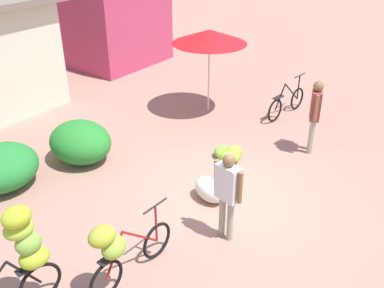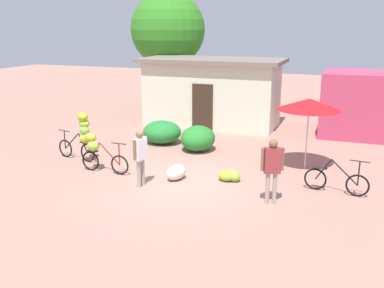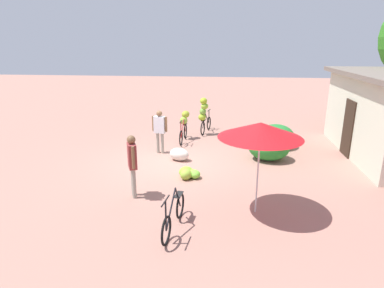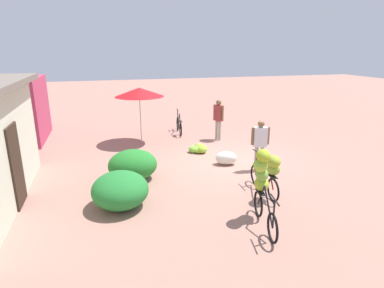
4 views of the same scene
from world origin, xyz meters
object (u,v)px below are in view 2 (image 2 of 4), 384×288
at_px(building_low, 212,92).
at_px(produce_sack, 176,172).
at_px(tree_behind_building, 168,30).
at_px(bicycle_leftmost, 82,133).
at_px(market_umbrella, 309,104).
at_px(bicycle_near_pile, 96,149).
at_px(bicycle_center_loaded, 336,181).
at_px(banana_pile_on_ground, 229,175).
at_px(shop_pink, 363,104).
at_px(person_bystander, 272,164).
at_px(person_vendor, 140,153).

bearing_deg(building_low, produce_sack, -80.21).
relative_size(tree_behind_building, bicycle_leftmost, 3.66).
relative_size(building_low, market_umbrella, 2.78).
height_order(bicycle_near_pile, produce_sack, bicycle_near_pile).
xyz_separation_m(bicycle_leftmost, bicycle_near_pile, (1.00, -0.75, -0.23)).
bearing_deg(tree_behind_building, bicycle_center_loaded, -46.13).
bearing_deg(building_low, tree_behind_building, 141.56).
bearing_deg(banana_pile_on_ground, building_low, 112.04).
distance_m(bicycle_leftmost, banana_pile_on_ground, 5.07).
bearing_deg(banana_pile_on_ground, bicycle_near_pile, -170.49).
height_order(tree_behind_building, bicycle_center_loaded, tree_behind_building).
height_order(shop_pink, person_bystander, shop_pink).
height_order(building_low, bicycle_near_pile, building_low).
height_order(banana_pile_on_ground, person_vendor, person_vendor).
bearing_deg(bicycle_center_loaded, bicycle_leftmost, 179.69).
bearing_deg(banana_pile_on_ground, produce_sack, -161.02).
relative_size(produce_sack, person_vendor, 0.44).
bearing_deg(produce_sack, bicycle_center_loaded, 6.96).
height_order(tree_behind_building, banana_pile_on_ground, tree_behind_building).
bearing_deg(shop_pink, produce_sack, -123.69).
distance_m(shop_pink, banana_pile_on_ground, 7.99).
xyz_separation_m(bicycle_leftmost, person_vendor, (2.82, -1.39, 0.02)).
distance_m(produce_sack, person_vendor, 1.32).
relative_size(building_low, person_vendor, 3.87).
xyz_separation_m(bicycle_leftmost, produce_sack, (3.54, -0.58, -0.73)).
distance_m(produce_sack, person_bystander, 3.11).
bearing_deg(market_umbrella, banana_pile_on_ground, -136.08).
bearing_deg(person_bystander, bicycle_leftmost, 168.11).
bearing_deg(produce_sack, tree_behind_building, 114.50).
bearing_deg(bicycle_center_loaded, building_low, 130.29).
xyz_separation_m(shop_pink, person_bystander, (-2.14, -8.33, -0.25)).
xyz_separation_m(building_low, banana_pile_on_ground, (2.70, -6.68, -1.36)).
bearing_deg(person_bystander, market_umbrella, 80.97).
relative_size(shop_pink, tree_behind_building, 0.53).
bearing_deg(person_vendor, shop_pink, 55.48).
bearing_deg(tree_behind_building, building_low, -38.44).
bearing_deg(bicycle_near_pile, market_umbrella, 23.07).
distance_m(shop_pink, market_umbrella, 5.50).
distance_m(building_low, banana_pile_on_ground, 7.33).
distance_m(bicycle_leftmost, produce_sack, 3.66).
distance_m(shop_pink, produce_sack, 9.15).
bearing_deg(tree_behind_building, market_umbrella, -43.24).
bearing_deg(shop_pink, person_vendor, -124.52).
relative_size(shop_pink, person_vendor, 2.01).
height_order(banana_pile_on_ground, person_bystander, person_bystander).
height_order(bicycle_leftmost, person_bystander, person_bystander).
distance_m(banana_pile_on_ground, person_bystander, 2.12).
bearing_deg(banana_pile_on_ground, bicycle_leftmost, 179.14).
bearing_deg(person_vendor, bicycle_leftmost, 153.71).
bearing_deg(tree_behind_building, shop_pink, -12.83).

